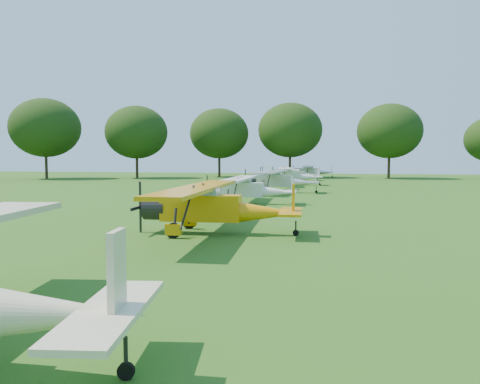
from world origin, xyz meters
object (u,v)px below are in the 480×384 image
(aircraft_4, at_px, (279,179))
(aircraft_5, at_px, (290,174))
(aircraft_6, at_px, (298,174))
(aircraft_7, at_px, (312,170))
(golf_cart, at_px, (266,175))
(aircraft_2, at_px, (213,204))
(aircraft_3, at_px, (248,187))

(aircraft_4, distance_m, aircraft_5, 12.61)
(aircraft_4, distance_m, aircraft_6, 24.73)
(aircraft_7, relative_size, golf_cart, 4.21)
(aircraft_4, bearing_deg, aircraft_2, -88.56)
(aircraft_2, height_order, aircraft_7, aircraft_2)
(aircraft_5, xyz_separation_m, aircraft_7, (1.09, 23.98, -0.07))
(aircraft_4, relative_size, aircraft_6, 1.23)
(aircraft_3, xyz_separation_m, golf_cart, (-5.15, 39.47, -0.52))
(aircraft_2, bearing_deg, aircraft_3, 90.54)
(aircraft_3, bearing_deg, aircraft_5, 85.69)
(aircraft_2, distance_m, golf_cart, 53.29)
(aircraft_3, relative_size, aircraft_5, 0.89)
(aircraft_7, bearing_deg, aircraft_4, -92.17)
(aircraft_3, bearing_deg, aircraft_7, 84.70)
(golf_cart, bearing_deg, aircraft_2, -94.96)
(aircraft_4, xyz_separation_m, aircraft_5, (-0.35, 12.61, 0.03))
(aircraft_6, relative_size, aircraft_7, 0.84)
(aircraft_6, xyz_separation_m, golf_cart, (-5.29, 2.94, -0.38))
(aircraft_6, height_order, aircraft_7, aircraft_7)
(aircraft_4, distance_m, aircraft_7, 36.60)
(aircraft_6, bearing_deg, aircraft_5, -95.63)
(aircraft_2, bearing_deg, aircraft_4, 86.72)
(aircraft_7, bearing_deg, golf_cart, -127.10)
(aircraft_2, relative_size, aircraft_6, 1.23)
(aircraft_5, distance_m, aircraft_7, 24.00)
(aircraft_4, relative_size, golf_cart, 4.36)
(aircraft_2, distance_m, aircraft_5, 37.86)
(golf_cart, bearing_deg, aircraft_4, -90.06)
(aircraft_6, relative_size, golf_cart, 3.53)
(aircraft_3, height_order, aircraft_4, aircraft_4)
(aircraft_3, bearing_deg, aircraft_4, 83.32)
(aircraft_2, bearing_deg, aircraft_5, 86.79)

